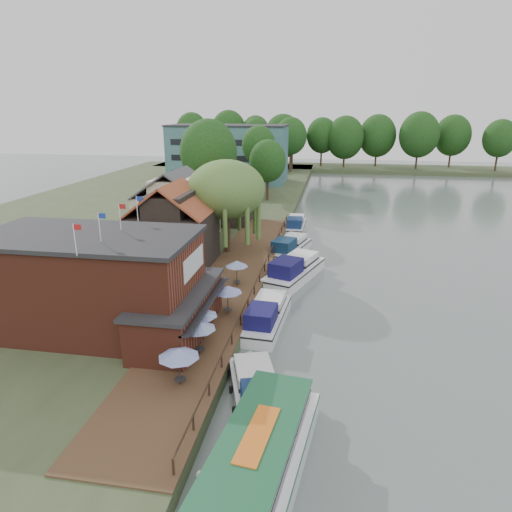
# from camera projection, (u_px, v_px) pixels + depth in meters

# --- Properties ---
(ground) EXTENTS (260.00, 260.00, 0.00)m
(ground) POSITION_uv_depth(u_px,v_px,m) (310.00, 350.00, 33.00)
(ground) COLOR slate
(ground) RESTS_ON ground
(land_bank) EXTENTS (50.00, 140.00, 1.00)m
(land_bank) POSITION_uv_depth(u_px,v_px,m) (128.00, 218.00, 70.44)
(land_bank) COLOR #384728
(land_bank) RESTS_ON ground
(quay_deck) EXTENTS (6.00, 50.00, 0.10)m
(quay_deck) POSITION_uv_depth(u_px,v_px,m) (232.00, 281.00, 43.33)
(quay_deck) COLOR #47301E
(quay_deck) RESTS_ON land_bank
(quay_rail) EXTENTS (0.20, 49.00, 1.00)m
(quay_rail) POSITION_uv_depth(u_px,v_px,m) (261.00, 276.00, 43.22)
(quay_rail) COLOR black
(quay_rail) RESTS_ON land_bank
(pub) EXTENTS (20.00, 11.00, 7.30)m
(pub) POSITION_uv_depth(u_px,v_px,m) (116.00, 284.00, 32.86)
(pub) COLOR maroon
(pub) RESTS_ON land_bank
(hotel_block) EXTENTS (25.40, 12.40, 12.30)m
(hotel_block) POSITION_uv_depth(u_px,v_px,m) (229.00, 153.00, 99.90)
(hotel_block) COLOR #38666B
(hotel_block) RESTS_ON land_bank
(cottage_a) EXTENTS (8.60, 7.60, 8.50)m
(cottage_a) POSITION_uv_depth(u_px,v_px,m) (173.00, 225.00, 46.89)
(cottage_a) COLOR black
(cottage_a) RESTS_ON land_bank
(cottage_b) EXTENTS (9.60, 8.60, 8.50)m
(cottage_b) POSITION_uv_depth(u_px,v_px,m) (177.00, 204.00, 56.74)
(cottage_b) COLOR beige
(cottage_b) RESTS_ON land_bank
(cottage_c) EXTENTS (7.60, 7.60, 8.50)m
(cottage_c) POSITION_uv_depth(u_px,v_px,m) (225.00, 193.00, 64.54)
(cottage_c) COLOR black
(cottage_c) RESTS_ON land_bank
(willow) EXTENTS (8.60, 8.60, 10.43)m
(willow) POSITION_uv_depth(u_px,v_px,m) (227.00, 207.00, 50.56)
(willow) COLOR #476B2D
(willow) RESTS_ON land_bank
(umbrella_0) EXTENTS (2.46, 2.46, 2.38)m
(umbrella_0) POSITION_uv_depth(u_px,v_px,m) (179.00, 367.00, 26.68)
(umbrella_0) COLOR #1B2F97
(umbrella_0) RESTS_ON quay_deck
(umbrella_1) EXTENTS (2.32, 2.32, 2.38)m
(umbrella_1) POSITION_uv_depth(u_px,v_px,m) (199.00, 338.00, 30.05)
(umbrella_1) COLOR navy
(umbrella_1) RESTS_ON quay_deck
(umbrella_2) EXTENTS (2.30, 2.30, 2.38)m
(umbrella_2) POSITION_uv_depth(u_px,v_px,m) (202.00, 324.00, 31.93)
(umbrella_2) COLOR navy
(umbrella_2) RESTS_ON quay_deck
(umbrella_3) EXTENTS (2.31, 2.31, 2.38)m
(umbrella_3) POSITION_uv_depth(u_px,v_px,m) (228.00, 300.00, 35.96)
(umbrella_3) COLOR #1B2D97
(umbrella_3) RESTS_ON quay_deck
(umbrella_4) EXTENTS (2.10, 2.10, 2.38)m
(umbrella_4) POSITION_uv_depth(u_px,v_px,m) (237.00, 273.00, 41.80)
(umbrella_4) COLOR navy
(umbrella_4) RESTS_ON quay_deck
(cruiser_0) EXTENTS (5.77, 9.94, 2.28)m
(cruiser_0) POSITION_uv_depth(u_px,v_px,m) (257.00, 391.00, 26.37)
(cruiser_0) COLOR silver
(cruiser_0) RESTS_ON ground
(cruiser_1) EXTENTS (3.73, 9.75, 2.30)m
(cruiser_1) POSITION_uv_depth(u_px,v_px,m) (266.00, 312.00, 36.40)
(cruiser_1) COLOR white
(cruiser_1) RESTS_ON ground
(cruiser_2) EXTENTS (6.74, 11.30, 2.64)m
(cruiser_2) POSITION_uv_depth(u_px,v_px,m) (294.00, 267.00, 46.24)
(cruiser_2) COLOR white
(cruiser_2) RESTS_ON ground
(cruiser_3) EXTENTS (5.58, 10.20, 2.35)m
(cruiser_3) POSITION_uv_depth(u_px,v_px,m) (290.00, 245.00, 54.12)
(cruiser_3) COLOR white
(cruiser_3) RESTS_ON ground
(cruiser_4) EXTENTS (2.99, 9.20, 2.20)m
(cruiser_4) POSITION_uv_depth(u_px,v_px,m) (296.00, 223.00, 64.81)
(cruiser_4) COLOR silver
(cruiser_4) RESTS_ON ground
(tour_boat) EXTENTS (5.56, 14.07, 2.99)m
(tour_boat) POSITION_uv_depth(u_px,v_px,m) (253.00, 471.00, 20.07)
(tour_boat) COLOR silver
(tour_boat) RESTS_ON ground
(swan) EXTENTS (0.44, 0.44, 0.44)m
(swan) POSITION_uv_depth(u_px,v_px,m) (200.00, 474.00, 21.55)
(swan) COLOR white
(swan) RESTS_ON ground
(bank_tree_0) EXTENTS (8.86, 8.86, 14.20)m
(bank_tree_0) POSITION_uv_depth(u_px,v_px,m) (209.00, 165.00, 71.32)
(bank_tree_0) COLOR #143811
(bank_tree_0) RESTS_ON land_bank
(bank_tree_1) EXTENTS (6.40, 6.40, 10.56)m
(bank_tree_1) POSITION_uv_depth(u_px,v_px,m) (267.00, 170.00, 79.74)
(bank_tree_1) COLOR #143811
(bank_tree_1) RESTS_ON land_bank
(bank_tree_2) EXTENTS (6.30, 6.30, 12.67)m
(bank_tree_2) POSITION_uv_depth(u_px,v_px,m) (259.00, 160.00, 86.05)
(bank_tree_2) COLOR #143811
(bank_tree_2) RESTS_ON land_bank
(bank_tree_3) EXTENTS (6.23, 6.23, 13.63)m
(bank_tree_3) POSITION_uv_depth(u_px,v_px,m) (256.00, 148.00, 104.57)
(bank_tree_3) COLOR #143811
(bank_tree_3) RESTS_ON land_bank
(bank_tree_4) EXTENTS (8.03, 8.03, 13.56)m
(bank_tree_4) POSITION_uv_depth(u_px,v_px,m) (291.00, 145.00, 114.58)
(bank_tree_4) COLOR #143811
(bank_tree_4) RESTS_ON land_bank
(bank_tree_5) EXTENTS (6.70, 6.70, 12.93)m
(bank_tree_5) POSITION_uv_depth(u_px,v_px,m) (292.00, 144.00, 120.46)
(bank_tree_5) COLOR #143811
(bank_tree_5) RESTS_ON land_bank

